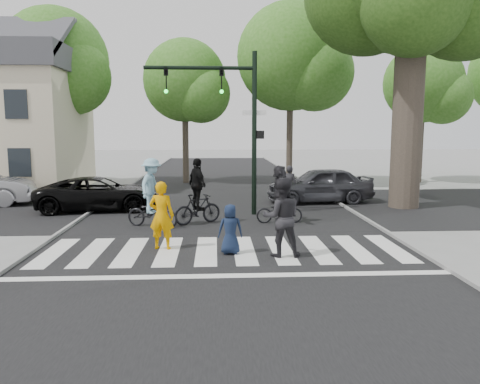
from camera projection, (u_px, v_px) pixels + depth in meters
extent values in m
plane|color=gray|center=(226.00, 261.00, 11.49)|extent=(120.00, 120.00, 0.00)
cube|color=black|center=(223.00, 221.00, 16.44)|extent=(10.00, 70.00, 0.01)
cube|color=black|center=(222.00, 207.00, 19.41)|extent=(70.00, 10.00, 0.01)
cube|color=gray|center=(77.00, 221.00, 16.17)|extent=(0.10, 70.00, 0.10)
cube|color=gray|center=(364.00, 218.00, 16.70)|extent=(0.10, 70.00, 0.10)
cube|color=silver|center=(54.00, 252.00, 12.24)|extent=(0.55, 3.00, 0.01)
cube|color=silver|center=(92.00, 252.00, 12.30)|extent=(0.55, 3.00, 0.01)
cube|color=silver|center=(131.00, 251.00, 12.35)|extent=(0.55, 3.00, 0.01)
cube|color=silver|center=(169.00, 251.00, 12.40)|extent=(0.55, 3.00, 0.01)
cube|color=silver|center=(207.00, 250.00, 12.45)|extent=(0.55, 3.00, 0.01)
cube|color=silver|center=(244.00, 250.00, 12.51)|extent=(0.55, 3.00, 0.01)
cube|color=silver|center=(281.00, 249.00, 12.56)|extent=(0.55, 3.00, 0.01)
cube|color=silver|center=(318.00, 249.00, 12.61)|extent=(0.55, 3.00, 0.01)
cube|color=silver|center=(354.00, 248.00, 12.66)|extent=(0.55, 3.00, 0.01)
cube|color=silver|center=(390.00, 248.00, 12.72)|extent=(0.55, 3.00, 0.01)
cube|color=silver|center=(227.00, 276.00, 10.30)|extent=(10.00, 0.30, 0.01)
cylinder|color=black|center=(254.00, 135.00, 17.28)|extent=(0.18, 0.18, 6.00)
cylinder|color=black|center=(199.00, 68.00, 16.85)|extent=(4.00, 0.14, 0.14)
imported|color=black|center=(222.00, 81.00, 16.96)|extent=(0.16, 0.20, 1.00)
sphere|color=#19E533|center=(222.00, 92.00, 16.89)|extent=(0.14, 0.14, 0.14)
imported|color=black|center=(166.00, 80.00, 16.85)|extent=(0.16, 0.20, 1.00)
sphere|color=#19E533|center=(166.00, 91.00, 16.79)|extent=(0.14, 0.14, 0.14)
cube|color=black|center=(260.00, 135.00, 17.29)|extent=(0.28, 0.18, 0.30)
cube|color=#FF660C|center=(263.00, 135.00, 17.30)|extent=(0.02, 0.14, 0.20)
cube|color=white|center=(254.00, 113.00, 17.17)|extent=(0.90, 0.04, 0.18)
cylinder|color=brown|center=(407.00, 122.00, 18.83)|extent=(1.20, 1.20, 7.00)
cylinder|color=brown|center=(421.00, 44.00, 18.24)|extent=(1.29, 1.74, 2.93)
sphere|color=#1E4410|center=(415.00, 1.00, 16.84)|extent=(4.00, 4.00, 4.00)
cylinder|color=brown|center=(58.00, 129.00, 26.11)|extent=(0.36, 0.36, 6.44)
sphere|color=#337219|center=(55.00, 61.00, 25.62)|extent=(5.80, 5.80, 5.80)
sphere|color=#337219|center=(72.00, 76.00, 24.94)|extent=(4.06, 4.06, 4.06)
cylinder|color=brown|center=(185.00, 136.00, 27.63)|extent=(0.36, 0.36, 5.60)
sphere|color=#337219|center=(185.00, 80.00, 27.20)|extent=(4.80, 4.80, 4.80)
sphere|color=#337219|center=(201.00, 94.00, 26.64)|extent=(3.36, 3.36, 3.36)
cylinder|color=brown|center=(290.00, 126.00, 26.58)|extent=(0.36, 0.36, 6.72)
sphere|color=#337219|center=(291.00, 57.00, 26.06)|extent=(6.00, 6.00, 6.00)
sphere|color=#337219|center=(315.00, 72.00, 25.37)|extent=(4.20, 4.20, 4.20)
cylinder|color=brown|center=(420.00, 137.00, 27.88)|extent=(0.36, 0.36, 5.46)
sphere|color=#337219|center=(423.00, 83.00, 27.46)|extent=(4.60, 4.60, 4.60)
sphere|color=#337219|center=(443.00, 96.00, 26.93)|extent=(3.22, 3.22, 3.22)
cube|color=#47474C|center=(9.00, 48.00, 25.54)|extent=(8.40, 3.69, 2.44)
cube|color=black|center=(20.00, 162.00, 21.15)|extent=(1.00, 0.06, 1.30)
cube|color=black|center=(16.00, 104.00, 20.80)|extent=(1.00, 0.06, 1.30)
imported|color=#D88D00|center=(162.00, 215.00, 12.50)|extent=(0.74, 0.55, 1.84)
imported|color=#131E38|center=(230.00, 229.00, 12.05)|extent=(0.65, 0.44, 1.31)
imported|color=#232225|center=(282.00, 217.00, 11.80)|extent=(1.01, 0.80, 2.02)
imported|color=black|center=(152.00, 213.00, 15.37)|extent=(1.90, 1.21, 0.94)
imported|color=#84B4C6|center=(152.00, 186.00, 15.24)|extent=(1.04, 1.33, 1.81)
imported|color=black|center=(198.00, 209.00, 15.89)|extent=(1.74, 1.26, 1.03)
imported|color=black|center=(197.00, 184.00, 15.78)|extent=(0.89, 1.12, 1.78)
imported|color=black|center=(279.00, 211.00, 16.02)|extent=(1.58, 0.55, 0.83)
imported|color=#232225|center=(280.00, 188.00, 15.91)|extent=(0.47, 1.47, 1.58)
imported|color=black|center=(99.00, 194.00, 18.51)|extent=(5.03, 2.77, 1.34)
imported|color=#34353A|center=(320.00, 185.00, 20.43)|extent=(4.73, 2.25, 1.56)
imported|color=#232225|center=(289.00, 185.00, 19.73)|extent=(0.71, 0.57, 1.69)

